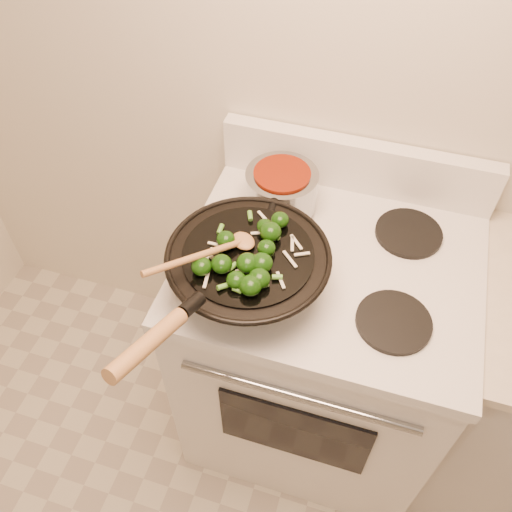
% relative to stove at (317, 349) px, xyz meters
% --- Properties ---
extents(stove, '(0.78, 0.67, 1.08)m').
position_rel_stove_xyz_m(stove, '(0.00, 0.00, 0.00)').
color(stove, white).
rests_on(stove, ground).
extents(wok, '(0.39, 0.64, 0.26)m').
position_rel_stove_xyz_m(wok, '(-0.18, -0.16, 0.53)').
color(wok, black).
rests_on(wok, stove).
extents(stirfry, '(0.24, 0.27, 0.05)m').
position_rel_stove_xyz_m(stirfry, '(-0.17, -0.18, 0.60)').
color(stirfry, '#113408').
rests_on(stirfry, wok).
extents(wooden_spoon, '(0.20, 0.25, 0.08)m').
position_rel_stove_xyz_m(wooden_spoon, '(-0.24, -0.19, 0.61)').
color(wooden_spoon, '#A57041').
rests_on(wooden_spoon, wok).
extents(saucepan, '(0.20, 0.32, 0.12)m').
position_rel_stove_xyz_m(saucepan, '(-0.18, 0.14, 0.52)').
color(saucepan, '#92959A').
rests_on(saucepan, stove).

